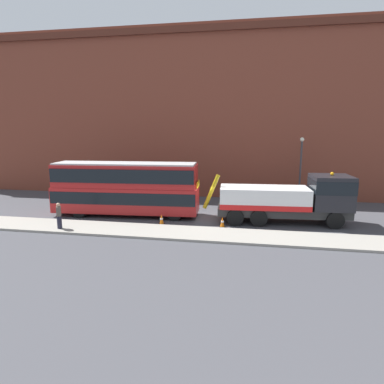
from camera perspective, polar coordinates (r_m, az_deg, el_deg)
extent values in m
plane|color=#424247|center=(25.12, 2.80, -4.41)|extent=(120.00, 120.00, 0.00)
cube|color=gray|center=(21.11, 1.31, -7.16)|extent=(60.00, 2.80, 0.15)
cube|color=brown|center=(32.56, 4.89, 13.26)|extent=(60.00, 1.20, 16.00)
cube|color=#52271C|center=(32.98, 4.99, 26.27)|extent=(60.00, 0.30, 0.60)
cube|color=#2D2D2D|center=(24.43, 15.11, -3.14)|extent=(9.12, 2.79, 0.55)
cube|color=black|center=(24.83, 22.59, -0.02)|extent=(2.76, 2.76, 2.30)
cube|color=black|center=(24.76, 22.66, 1.00)|extent=(2.79, 2.79, 0.90)
cube|color=silver|center=(24.06, 12.16, -0.84)|extent=(6.25, 2.99, 1.40)
cube|color=red|center=(24.16, 12.11, -2.05)|extent=(6.26, 3.04, 0.36)
cylinder|color=#B79914|center=(23.91, 3.31, 0.05)|extent=(1.25, 0.36, 2.52)
sphere|color=orange|center=(24.64, 22.80, 2.88)|extent=(0.24, 0.24, 0.24)
cylinder|color=black|center=(26.25, 21.87, -3.22)|extent=(1.18, 0.41, 1.16)
cylinder|color=black|center=(24.18, 23.24, -4.48)|extent=(1.18, 0.41, 1.16)
cylinder|color=black|center=(25.37, 10.91, -3.09)|extent=(1.18, 0.41, 1.16)
cylinder|color=black|center=(23.23, 11.31, -4.40)|extent=(1.18, 0.41, 1.16)
cylinder|color=black|center=(25.29, 7.29, -3.02)|extent=(1.18, 0.41, 1.16)
cylinder|color=black|center=(23.14, 7.35, -4.33)|extent=(1.18, 0.41, 1.16)
cube|color=#AD1E1E|center=(25.98, -11.17, -1.17)|extent=(11.14, 3.20, 1.90)
cube|color=#AD1E1E|center=(25.68, -11.32, 2.77)|extent=(10.91, 3.09, 1.70)
cube|color=black|center=(25.93, -11.19, -0.63)|extent=(11.03, 3.25, 0.90)
cube|color=black|center=(25.66, -11.32, 2.99)|extent=(10.81, 3.23, 1.00)
cube|color=#B2B2B2|center=(25.57, -11.39, 4.78)|extent=(10.69, 2.98, 0.12)
cube|color=yellow|center=(24.65, 1.05, 1.35)|extent=(0.16, 1.50, 0.44)
cylinder|color=black|center=(26.30, -2.26, -2.54)|extent=(1.06, 0.37, 1.04)
cylinder|color=black|center=(24.23, -3.04, -3.71)|extent=(1.06, 0.37, 1.04)
cylinder|color=black|center=(28.28, -16.84, -2.05)|extent=(1.06, 0.37, 1.04)
cylinder|color=black|center=(26.37, -18.68, -3.08)|extent=(1.06, 0.37, 1.04)
cylinder|color=#232333|center=(23.51, -21.68, -4.79)|extent=(0.40, 0.40, 0.85)
cube|color=brown|center=(23.33, -21.80, -3.05)|extent=(0.41, 0.47, 0.62)
sphere|color=tan|center=(23.24, -21.88, -2.02)|extent=(0.24, 0.24, 0.24)
cone|color=orange|center=(23.44, -5.23, -4.64)|extent=(0.32, 0.32, 0.72)
cylinder|color=white|center=(23.43, -5.23, -4.56)|extent=(0.21, 0.21, 0.10)
cube|color=black|center=(23.53, -5.21, -5.44)|extent=(0.36, 0.36, 0.04)
cone|color=orange|center=(22.76, 5.21, -5.12)|extent=(0.32, 0.32, 0.72)
cylinder|color=white|center=(22.75, 5.21, -5.03)|extent=(0.21, 0.21, 0.10)
cube|color=black|center=(22.86, 5.19, -5.94)|extent=(0.36, 0.36, 0.04)
cylinder|color=#38383D|center=(30.71, 17.97, 3.10)|extent=(0.16, 0.16, 5.50)
sphere|color=#EAE5C6|center=(30.48, 18.28, 8.51)|extent=(0.36, 0.36, 0.36)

